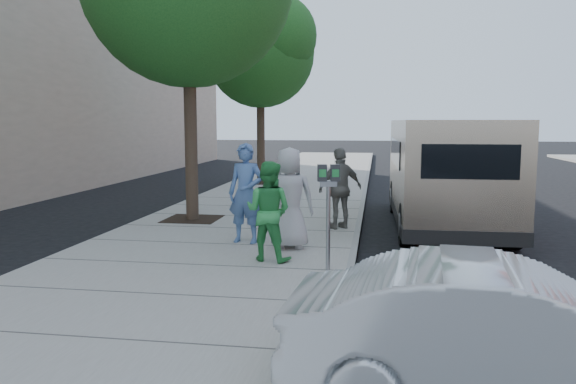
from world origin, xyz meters
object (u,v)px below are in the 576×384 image
object	(u,v)px
person_gray_shirt	(289,198)
person_green_shirt	(268,211)
person_officer	(246,193)
parking_meter	(328,194)
sedan	(509,337)
tree_far	(262,48)
person_striped_polo	(340,188)
van	(445,171)

from	to	relation	value
person_gray_shirt	person_green_shirt	bearing A→B (deg)	64.98
person_green_shirt	person_officer	bearing A→B (deg)	-47.96
parking_meter	sedan	world-z (taller)	parking_meter
sedan	person_green_shirt	size ratio (longest dim) A/B	2.32
person_officer	person_green_shirt	distance (m)	1.40
tree_far	person_gray_shirt	size ratio (longest dim) A/B	3.69
person_officer	person_gray_shirt	size ratio (longest dim) A/B	1.03
parking_meter	person_green_shirt	xyz separation A→B (m)	(-0.99, 0.46, -0.35)
parking_meter	person_officer	world-z (taller)	person_officer
sedan	person_green_shirt	xyz separation A→B (m)	(-2.77, 3.99, 0.34)
sedan	person_green_shirt	bearing A→B (deg)	39.38
tree_far	person_striped_polo	size ratio (longest dim) A/B	3.90
person_striped_polo	van	bearing A→B (deg)	177.87
person_officer	person_green_shirt	world-z (taller)	person_officer
parking_meter	person_green_shirt	size ratio (longest dim) A/B	1.00
person_gray_shirt	person_officer	bearing A→B (deg)	-34.47
sedan	person_gray_shirt	distance (m)	5.53
person_officer	person_striped_polo	bearing A→B (deg)	53.34
person_officer	person_gray_shirt	world-z (taller)	person_officer
parking_meter	van	world-z (taller)	van
tree_far	van	size ratio (longest dim) A/B	1.01
tree_far	sedan	xyz separation A→B (m)	(5.15, -15.03, -4.28)
parking_meter	person_officer	distance (m)	2.37
parking_meter	sedan	bearing A→B (deg)	-74.63
tree_far	parking_meter	world-z (taller)	tree_far
tree_far	van	world-z (taller)	tree_far
parking_meter	person_green_shirt	world-z (taller)	person_green_shirt
parking_meter	sedan	distance (m)	4.01
tree_far	parking_meter	bearing A→B (deg)	-73.68
van	person_striped_polo	xyz separation A→B (m)	(-2.22, -1.37, -0.27)
van	person_gray_shirt	distance (m)	4.49
tree_far	sedan	distance (m)	16.45
sedan	person_striped_polo	xyz separation A→B (m)	(-1.82, 6.85, 0.38)
tree_far	sedan	world-z (taller)	tree_far
tree_far	parking_meter	size ratio (longest dim) A/B	4.12
van	parking_meter	bearing A→B (deg)	-116.10
tree_far	person_gray_shirt	distance (m)	11.16
person_green_shirt	person_gray_shirt	size ratio (longest dim) A/B	0.90
person_green_shirt	tree_far	bearing A→B (deg)	-63.91
tree_far	person_green_shirt	bearing A→B (deg)	-77.84
person_green_shirt	sedan	bearing A→B (deg)	138.70
person_striped_polo	parking_meter	bearing A→B (deg)	56.82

